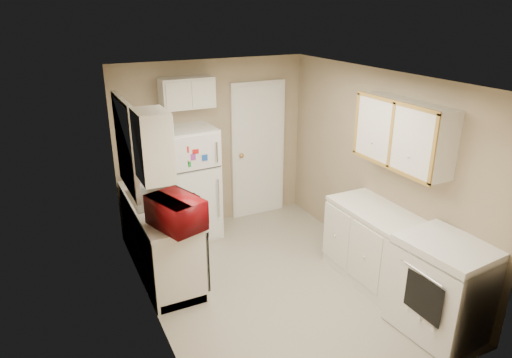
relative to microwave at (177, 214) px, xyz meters
name	(u,v)px	position (x,y,z in m)	size (l,w,h in m)	color
floor	(275,283)	(1.07, -0.19, -1.05)	(3.80, 3.80, 0.00)	#B7B1A0
ceiling	(278,78)	(1.07, -0.19, 1.35)	(3.80, 3.80, 0.00)	white
wall_left	(148,214)	(-0.33, -0.19, 0.15)	(3.80, 3.80, 0.00)	tan
wall_right	(378,170)	(2.47, -0.19, 0.15)	(3.80, 3.80, 0.00)	tan
wall_back	(213,144)	(1.07, 1.71, 0.15)	(2.80, 2.80, 0.00)	tan
wall_front	(399,277)	(1.07, -2.09, 0.15)	(2.80, 2.80, 0.00)	tan
left_counter	(160,236)	(-0.03, 0.71, -0.60)	(0.60, 1.80, 0.90)	silver
dishwasher	(199,251)	(0.26, 0.11, -0.56)	(0.03, 0.58, 0.72)	black
sink	(154,201)	(-0.03, 0.86, -0.19)	(0.54, 0.74, 0.16)	gray
microwave	(177,214)	(0.00, 0.00, 0.00)	(0.33, 0.60, 0.40)	maroon
soap_bottle	(142,180)	(-0.08, 1.26, -0.05)	(0.08, 0.09, 0.19)	silver
window_blinds	(126,145)	(-0.29, 0.86, 0.55)	(0.10, 0.98, 1.08)	silver
upper_cabinet_left	(153,146)	(-0.18, 0.03, 0.75)	(0.30, 0.45, 0.70)	silver
refrigerator	(192,183)	(0.62, 1.42, -0.27)	(0.65, 0.63, 1.57)	white
cabinet_over_fridge	(187,93)	(0.67, 1.56, 0.95)	(0.70, 0.30, 0.40)	silver
interior_door	(258,151)	(1.77, 1.67, -0.03)	(0.86, 0.06, 2.08)	white
right_counter	(398,261)	(2.17, -0.99, -0.60)	(0.60, 2.00, 0.90)	silver
stove	(442,287)	(2.14, -1.62, -0.55)	(0.67, 0.82, 1.00)	white
upper_cabinet_right	(403,134)	(2.32, -0.69, 0.75)	(0.30, 1.20, 0.70)	silver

